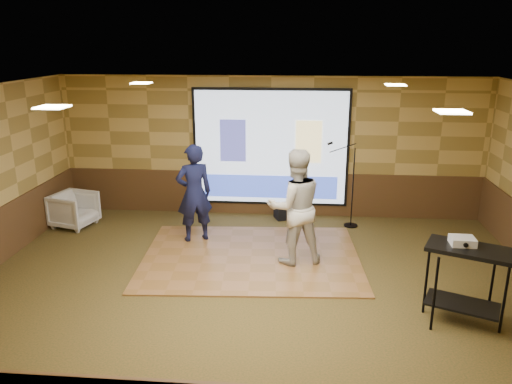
# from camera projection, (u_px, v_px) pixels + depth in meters

# --- Properties ---
(ground) EXTENTS (9.00, 9.00, 0.00)m
(ground) POSITION_uv_depth(u_px,v_px,m) (257.00, 288.00, 7.75)
(ground) COLOR #2B3216
(ground) RESTS_ON ground
(room_shell) EXTENTS (9.04, 7.04, 3.02)m
(room_shell) POSITION_uv_depth(u_px,v_px,m) (257.00, 157.00, 7.14)
(room_shell) COLOR tan
(room_shell) RESTS_ON ground
(wainscot_back) EXTENTS (9.00, 0.04, 0.95)m
(wainscot_back) POSITION_uv_depth(u_px,v_px,m) (270.00, 193.00, 10.93)
(wainscot_back) COLOR #493418
(wainscot_back) RESTS_ON ground
(projector_screen) EXTENTS (3.32, 0.06, 2.52)m
(projector_screen) POSITION_uv_depth(u_px,v_px,m) (271.00, 149.00, 10.60)
(projector_screen) COLOR black
(projector_screen) RESTS_ON room_shell
(downlight_nw) EXTENTS (0.32, 0.32, 0.02)m
(downlight_nw) POSITION_uv_depth(u_px,v_px,m) (141.00, 83.00, 8.78)
(downlight_nw) COLOR beige
(downlight_nw) RESTS_ON room_shell
(downlight_ne) EXTENTS (0.32, 0.32, 0.02)m
(downlight_ne) POSITION_uv_depth(u_px,v_px,m) (396.00, 85.00, 8.42)
(downlight_ne) COLOR beige
(downlight_ne) RESTS_ON room_shell
(downlight_sw) EXTENTS (0.32, 0.32, 0.02)m
(downlight_sw) POSITION_uv_depth(u_px,v_px,m) (52.00, 107.00, 5.64)
(downlight_sw) COLOR beige
(downlight_sw) RESTS_ON room_shell
(downlight_se) EXTENTS (0.32, 0.32, 0.02)m
(downlight_se) POSITION_uv_depth(u_px,v_px,m) (452.00, 112.00, 5.28)
(downlight_se) COLOR beige
(downlight_se) RESTS_ON room_shell
(dance_floor) EXTENTS (3.96, 3.11, 0.03)m
(dance_floor) POSITION_uv_depth(u_px,v_px,m) (251.00, 257.00, 8.84)
(dance_floor) COLOR brown
(dance_floor) RESTS_ON ground
(player_left) EXTENTS (0.80, 0.70, 1.86)m
(player_left) POSITION_uv_depth(u_px,v_px,m) (194.00, 193.00, 9.31)
(player_left) COLOR #13173B
(player_left) RESTS_ON dance_floor
(player_right) EXTENTS (1.13, 0.99, 1.98)m
(player_right) POSITION_uv_depth(u_px,v_px,m) (295.00, 207.00, 8.35)
(player_right) COLOR beige
(player_right) RESTS_ON dance_floor
(av_table) EXTENTS (1.05, 0.55, 1.10)m
(av_table) POSITION_uv_depth(u_px,v_px,m) (467.00, 269.00, 6.59)
(av_table) COLOR black
(av_table) RESTS_ON ground
(projector) EXTENTS (0.32, 0.27, 0.10)m
(projector) POSITION_uv_depth(u_px,v_px,m) (462.00, 241.00, 6.58)
(projector) COLOR silver
(projector) RESTS_ON av_table
(mic_stand) EXTENTS (0.70, 0.29, 1.77)m
(mic_stand) POSITION_uv_depth(u_px,v_px,m) (349.00, 203.00, 10.21)
(mic_stand) COLOR black
(mic_stand) RESTS_ON ground
(banquet_chair) EXTENTS (0.95, 0.94, 0.71)m
(banquet_chair) POSITION_uv_depth(u_px,v_px,m) (74.00, 210.00, 10.24)
(banquet_chair) COLOR gray
(banquet_chair) RESTS_ON ground
(duffel_bag) EXTENTS (0.58, 0.49, 0.31)m
(duffel_bag) POSITION_uv_depth(u_px,v_px,m) (287.00, 211.00, 10.77)
(duffel_bag) COLOR black
(duffel_bag) RESTS_ON ground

